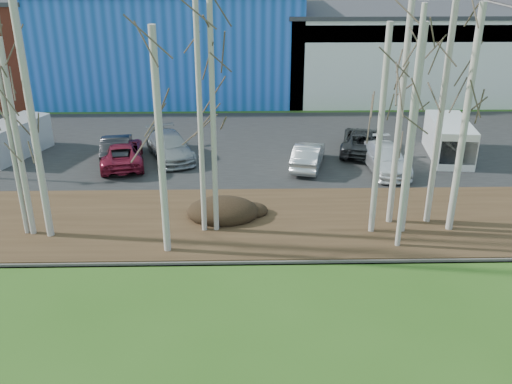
{
  "coord_description": "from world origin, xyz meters",
  "views": [
    {
      "loc": [
        -0.43,
        -8.47,
        11.66
      ],
      "look_at": [
        0.03,
        12.29,
        2.5
      ],
      "focal_mm": 40.0,
      "sensor_mm": 36.0,
      "label": 1
    }
  ],
  "objects_px": {
    "car_4": "(362,140)",
    "van_grey": "(10,140)",
    "car_1": "(122,153)",
    "car_3": "(308,155)",
    "van_white": "(450,140)",
    "car_0": "(117,148)",
    "car_5": "(385,158)",
    "car_2": "(170,146)"
  },
  "relations": [
    {
      "from": "car_4",
      "to": "van_grey",
      "type": "relative_size",
      "value": 0.99
    },
    {
      "from": "car_1",
      "to": "car_4",
      "type": "xyz_separation_m",
      "value": [
        13.84,
        1.87,
        -0.0
      ]
    },
    {
      "from": "car_3",
      "to": "van_white",
      "type": "distance_m",
      "value": 8.38
    },
    {
      "from": "van_white",
      "to": "car_0",
      "type": "bearing_deg",
      "value": -173.6
    },
    {
      "from": "car_4",
      "to": "van_grey",
      "type": "bearing_deg",
      "value": 15.56
    },
    {
      "from": "car_5",
      "to": "car_3",
      "type": "bearing_deg",
      "value": 169.64
    },
    {
      "from": "car_0",
      "to": "car_5",
      "type": "xyz_separation_m",
      "value": [
        14.96,
        -1.89,
        -0.04
      ]
    },
    {
      "from": "car_0",
      "to": "car_2",
      "type": "xyz_separation_m",
      "value": [
        2.99,
        0.27,
        -0.02
      ]
    },
    {
      "from": "car_1",
      "to": "van_white",
      "type": "relative_size",
      "value": 0.98
    },
    {
      "from": "car_0",
      "to": "van_white",
      "type": "relative_size",
      "value": 0.88
    },
    {
      "from": "car_2",
      "to": "car_3",
      "type": "bearing_deg",
      "value": -32.88
    },
    {
      "from": "car_0",
      "to": "car_1",
      "type": "height_order",
      "value": "car_0"
    },
    {
      "from": "car_2",
      "to": "van_grey",
      "type": "height_order",
      "value": "van_grey"
    },
    {
      "from": "car_1",
      "to": "car_3",
      "type": "height_order",
      "value": "car_1"
    },
    {
      "from": "car_5",
      "to": "van_white",
      "type": "distance_m",
      "value": 4.52
    },
    {
      "from": "car_5",
      "to": "van_white",
      "type": "relative_size",
      "value": 0.95
    },
    {
      "from": "car_4",
      "to": "car_3",
      "type": "bearing_deg",
      "value": 50.06
    },
    {
      "from": "car_5",
      "to": "van_grey",
      "type": "relative_size",
      "value": 0.96
    },
    {
      "from": "car_2",
      "to": "car_4",
      "type": "bearing_deg",
      "value": -16.62
    },
    {
      "from": "car_2",
      "to": "car_1",
      "type": "bearing_deg",
      "value": 179.55
    },
    {
      "from": "van_grey",
      "to": "car_0",
      "type": "bearing_deg",
      "value": 14.44
    },
    {
      "from": "car_1",
      "to": "car_3",
      "type": "relative_size",
      "value": 1.2
    },
    {
      "from": "car_2",
      "to": "car_4",
      "type": "xyz_separation_m",
      "value": [
        11.28,
        0.9,
        -0.03
      ]
    },
    {
      "from": "car_3",
      "to": "car_4",
      "type": "height_order",
      "value": "car_4"
    },
    {
      "from": "car_5",
      "to": "van_white",
      "type": "height_order",
      "value": "van_white"
    },
    {
      "from": "car_5",
      "to": "van_grey",
      "type": "xyz_separation_m",
      "value": [
        -21.18,
        2.61,
        0.31
      ]
    },
    {
      "from": "car_1",
      "to": "car_2",
      "type": "distance_m",
      "value": 2.74
    },
    {
      "from": "car_4",
      "to": "car_5",
      "type": "distance_m",
      "value": 3.14
    },
    {
      "from": "car_1",
      "to": "car_3",
      "type": "bearing_deg",
      "value": 165.8
    },
    {
      "from": "car_3",
      "to": "van_grey",
      "type": "distance_m",
      "value": 17.14
    },
    {
      "from": "car_0",
      "to": "van_white",
      "type": "height_order",
      "value": "van_white"
    },
    {
      "from": "car_0",
      "to": "car_4",
      "type": "bearing_deg",
      "value": 176.73
    },
    {
      "from": "van_white",
      "to": "car_1",
      "type": "bearing_deg",
      "value": -171.45
    },
    {
      "from": "car_3",
      "to": "van_white",
      "type": "relative_size",
      "value": 0.82
    },
    {
      "from": "car_3",
      "to": "car_0",
      "type": "bearing_deg",
      "value": 6.85
    },
    {
      "from": "car_2",
      "to": "car_3",
      "type": "distance_m",
      "value": 7.96
    },
    {
      "from": "van_grey",
      "to": "car_1",
      "type": "bearing_deg",
      "value": 8.98
    },
    {
      "from": "car_0",
      "to": "car_1",
      "type": "xyz_separation_m",
      "value": [
        0.43,
        -0.7,
        -0.05
      ]
    },
    {
      "from": "car_0",
      "to": "car_1",
      "type": "bearing_deg",
      "value": 113.53
    },
    {
      "from": "car_1",
      "to": "van_grey",
      "type": "height_order",
      "value": "van_grey"
    },
    {
      "from": "car_4",
      "to": "car_5",
      "type": "bearing_deg",
      "value": 116.88
    },
    {
      "from": "van_grey",
      "to": "car_4",
      "type": "bearing_deg",
      "value": 22.28
    }
  ]
}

